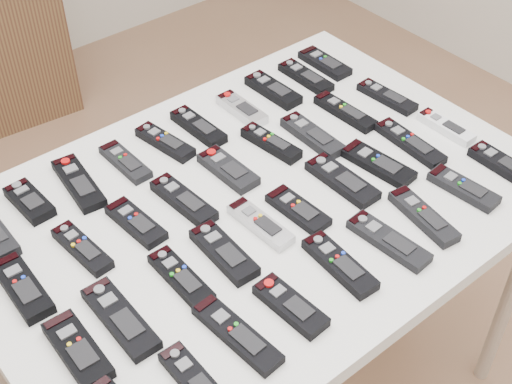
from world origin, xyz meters
TOP-DOWN VIEW (x-y plane):
  - table at (0.05, -0.07)m, footprint 1.25×0.88m
  - remote_1 at (-0.35, 0.23)m, footprint 0.06×0.14m
  - remote_2 at (-0.23, 0.21)m, footprint 0.08×0.20m
  - remote_3 at (-0.11, 0.21)m, footprint 0.05×0.16m
  - remote_4 at (0.00, 0.21)m, footprint 0.07×0.17m
  - remote_5 at (0.10, 0.21)m, footprint 0.06×0.17m
  - remote_6 at (0.23, 0.20)m, footprint 0.05×0.15m
  - remote_7 at (0.34, 0.22)m, footprint 0.06×0.17m
  - remote_8 at (0.45, 0.21)m, footprint 0.05×0.17m
  - remote_9 at (0.54, 0.23)m, footprint 0.06×0.16m
  - remote_10 at (-0.47, 0.01)m, footprint 0.06×0.18m
  - remote_11 at (-0.33, 0.03)m, footprint 0.06×0.16m
  - remote_12 at (-0.20, 0.02)m, footprint 0.07×0.16m
  - remote_13 at (-0.08, 0.01)m, footprint 0.06×0.18m
  - remote_14 at (0.06, 0.04)m, footprint 0.06×0.16m
  - remote_15 at (0.19, 0.05)m, footprint 0.06×0.17m
  - remote_16 at (0.29, 0.01)m, footprint 0.06×0.18m
  - remote_17 at (0.42, 0.03)m, footprint 0.05×0.18m
  - remote_18 at (0.55, 0.01)m, footprint 0.06×0.17m
  - remote_19 at (-0.45, -0.19)m, footprint 0.07×0.17m
  - remote_20 at (-0.36, -0.17)m, footprint 0.06×0.20m
  - remote_21 at (-0.22, -0.16)m, footprint 0.05×0.17m
  - remote_22 at (-0.11, -0.16)m, footprint 0.06×0.17m
  - remote_23 at (0.00, -0.15)m, footprint 0.06×0.17m
  - remote_24 at (0.09, -0.16)m, footprint 0.06×0.15m
  - remote_25 at (0.23, -0.16)m, footprint 0.06×0.19m
  - remote_26 at (0.34, -0.17)m, footprint 0.08×0.18m
  - remote_27 at (0.45, -0.16)m, footprint 0.06×0.20m
  - remote_28 at (0.57, -0.18)m, footprint 0.04×0.15m
  - remote_30 at (-0.33, -0.37)m, footprint 0.05×0.17m
  - remote_31 at (-0.21, -0.34)m, footprint 0.07×0.20m
  - remote_32 at (-0.10, -0.35)m, footprint 0.06×0.16m
  - remote_33 at (0.05, -0.33)m, footprint 0.06×0.18m
  - remote_34 at (0.17, -0.35)m, footprint 0.07×0.19m
  - remote_35 at (0.28, -0.35)m, footprint 0.07×0.19m
  - remote_36 at (0.42, -0.35)m, footprint 0.07×0.17m
  - remote_37 at (0.56, -0.35)m, footprint 0.05×0.16m

SIDE VIEW (x-z plane):
  - table at x=0.05m, z-range 0.33..1.11m
  - remote_3 at x=-0.11m, z-range 0.78..0.80m
  - remote_18 at x=0.55m, z-range 0.78..0.80m
  - remote_24 at x=0.09m, z-range 0.78..0.80m
  - remote_9 at x=0.54m, z-range 0.78..0.80m
  - remote_2 at x=-0.23m, z-range 0.78..0.80m
  - remote_8 at x=0.45m, z-range 0.78..0.80m
  - remote_12 at x=-0.20m, z-range 0.78..0.80m
  - remote_27 at x=0.45m, z-range 0.78..0.80m
  - remote_21 at x=-0.22m, z-range 0.78..0.80m
  - remote_23 at x=0.00m, z-range 0.78..0.80m
  - remote_26 at x=0.34m, z-range 0.78..0.80m
  - remote_31 at x=-0.21m, z-range 0.78..0.80m
  - remote_28 at x=0.57m, z-range 0.78..0.80m
  - remote_17 at x=0.42m, z-range 0.78..0.80m
  - remote_4 at x=0.00m, z-range 0.78..0.80m
  - remote_34 at x=0.17m, z-range 0.78..0.80m
  - remote_11 at x=-0.33m, z-range 0.78..0.80m
  - remote_20 at x=-0.36m, z-range 0.78..0.80m
  - remote_36 at x=0.42m, z-range 0.78..0.80m
  - remote_14 at x=0.06m, z-range 0.78..0.80m
  - remote_30 at x=-0.33m, z-range 0.78..0.80m
  - remote_25 at x=0.23m, z-range 0.78..0.80m
  - remote_5 at x=0.10m, z-range 0.78..0.80m
  - remote_1 at x=-0.35m, z-range 0.78..0.80m
  - remote_7 at x=0.34m, z-range 0.78..0.80m
  - remote_6 at x=0.23m, z-range 0.78..0.80m
  - remote_37 at x=0.56m, z-range 0.78..0.80m
  - remote_35 at x=0.28m, z-range 0.78..0.80m
  - remote_33 at x=0.05m, z-range 0.78..0.80m
  - remote_10 at x=-0.47m, z-range 0.78..0.80m
  - remote_16 at x=0.29m, z-range 0.78..0.80m
  - remote_32 at x=-0.10m, z-range 0.78..0.80m
  - remote_22 at x=-0.11m, z-range 0.78..0.80m
  - remote_13 at x=-0.08m, z-range 0.78..0.80m
  - remote_15 at x=0.19m, z-range 0.78..0.80m
  - remote_19 at x=-0.45m, z-range 0.78..0.80m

